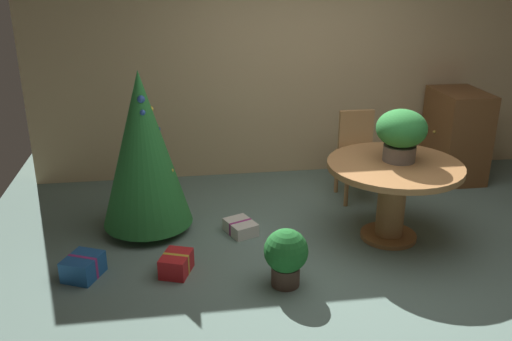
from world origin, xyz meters
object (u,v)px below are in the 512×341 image
object	(u,v)px
gift_box_cream	(241,227)
potted_plant	(286,255)
round_dining_table	(393,183)
holiday_tree	(143,149)
flower_vase	(401,132)
gift_box_blue	(83,267)
wooden_chair_far	(358,150)
gift_box_red	(176,264)
wooden_cabinet	(456,135)

from	to	relation	value
gift_box_cream	potted_plant	bearing A→B (deg)	-75.13
round_dining_table	holiday_tree	distance (m)	2.26
flower_vase	gift_box_cream	xyz separation A→B (m)	(-1.39, 0.23, -0.94)
holiday_tree	gift_box_blue	distance (m)	1.16
flower_vase	wooden_chair_far	world-z (taller)	flower_vase
wooden_chair_far	holiday_tree	distance (m)	2.26
flower_vase	gift_box_red	xyz separation A→B (m)	(-2.00, -0.40, -0.91)
holiday_tree	potted_plant	world-z (taller)	holiday_tree
round_dining_table	gift_box_red	distance (m)	2.02
wooden_chair_far	holiday_tree	xyz separation A→B (m)	(-2.19, -0.50, 0.28)
wooden_cabinet	wooden_chair_far	bearing A→B (deg)	-164.34
wooden_cabinet	gift_box_blue	bearing A→B (deg)	-157.56
wooden_cabinet	round_dining_table	bearing A→B (deg)	-133.55
wooden_cabinet	gift_box_cream	bearing A→B (deg)	-157.90
round_dining_table	wooden_chair_far	bearing A→B (deg)	90.00
flower_vase	potted_plant	size ratio (longest dim) A/B	0.98
flower_vase	gift_box_blue	xyz separation A→B (m)	(-2.74, -0.35, -0.91)
wooden_chair_far	wooden_cabinet	distance (m)	1.33
gift_box_blue	potted_plant	distance (m)	1.64
round_dining_table	flower_vase	distance (m)	0.46
gift_box_blue	wooden_cabinet	world-z (taller)	wooden_cabinet
round_dining_table	gift_box_red	world-z (taller)	round_dining_table
round_dining_table	wooden_chair_far	world-z (taller)	wooden_chair_far
round_dining_table	wooden_cabinet	world-z (taller)	wooden_cabinet
gift_box_red	holiday_tree	bearing A→B (deg)	106.65
holiday_tree	gift_box_cream	size ratio (longest dim) A/B	4.13
gift_box_cream	wooden_cabinet	bearing A→B (deg)	22.10
gift_box_red	gift_box_blue	xyz separation A→B (m)	(-0.74, 0.05, 0.01)
flower_vase	holiday_tree	distance (m)	2.29
gift_box_red	flower_vase	bearing A→B (deg)	11.38
round_dining_table	potted_plant	bearing A→B (deg)	-149.71
gift_box_blue	holiday_tree	bearing A→B (deg)	57.38
round_dining_table	holiday_tree	xyz separation A→B (m)	(-2.19, 0.49, 0.26)
gift_box_blue	wooden_cabinet	bearing A→B (deg)	22.44
round_dining_table	gift_box_cream	xyz separation A→B (m)	(-1.34, 0.29, -0.48)
wooden_cabinet	potted_plant	xyz separation A→B (m)	(-2.38, -1.99, -0.25)
holiday_tree	wooden_chair_far	bearing A→B (deg)	12.99
gift_box_blue	gift_box_cream	distance (m)	1.46
holiday_tree	potted_plant	distance (m)	1.66
flower_vase	wooden_chair_far	distance (m)	1.05
round_dining_table	flower_vase	xyz separation A→B (m)	(0.06, 0.06, 0.46)
round_dining_table	gift_box_cream	distance (m)	1.45
wooden_chair_far	gift_box_red	world-z (taller)	wooden_chair_far
round_dining_table	wooden_cabinet	size ratio (longest dim) A/B	1.16
gift_box_cream	potted_plant	size ratio (longest dim) A/B	0.78
round_dining_table	wooden_cabinet	distance (m)	1.86
potted_plant	gift_box_blue	bearing A→B (deg)	167.57
wooden_chair_far	wooden_cabinet	xyz separation A→B (m)	(1.28, 0.36, -0.01)
gift_box_red	potted_plant	world-z (taller)	potted_plant
wooden_chair_far	holiday_tree	bearing A→B (deg)	-167.01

